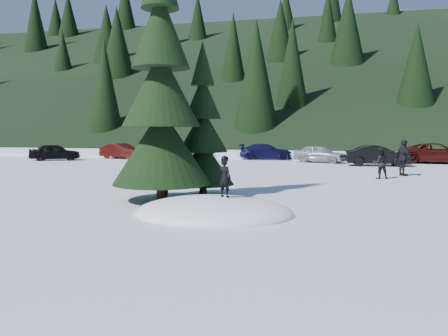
% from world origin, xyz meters
% --- Properties ---
extents(ground, '(200.00, 200.00, 0.00)m').
position_xyz_m(ground, '(0.00, 0.00, 0.00)').
color(ground, white).
rests_on(ground, ground).
extents(snow_mound, '(4.48, 3.52, 0.96)m').
position_xyz_m(snow_mound, '(0.00, 0.00, 0.00)').
color(snow_mound, white).
rests_on(snow_mound, ground).
extents(forest_hillside, '(200.00, 60.00, 25.00)m').
position_xyz_m(forest_hillside, '(0.00, 54.00, 12.50)').
color(forest_hillside, black).
rests_on(forest_hillside, ground).
extents(spruce_tall, '(3.20, 3.20, 8.60)m').
position_xyz_m(spruce_tall, '(-2.20, 1.80, 3.32)').
color(spruce_tall, black).
rests_on(spruce_tall, ground).
extents(spruce_short, '(2.20, 2.20, 5.37)m').
position_xyz_m(spruce_short, '(-1.20, 3.20, 2.10)').
color(spruce_short, black).
rests_on(spruce_short, ground).
extents(child_skier, '(0.46, 0.38, 1.06)m').
position_xyz_m(child_skier, '(0.31, 0.01, 1.01)').
color(child_skier, black).
rests_on(child_skier, snow_mound).
extents(adult_0, '(0.81, 0.68, 1.49)m').
position_xyz_m(adult_0, '(5.58, 10.18, 0.75)').
color(adult_0, black).
rests_on(adult_0, ground).
extents(adult_1, '(0.84, 1.16, 1.83)m').
position_xyz_m(adult_1, '(6.86, 11.77, 0.92)').
color(adult_1, black).
rests_on(adult_1, ground).
extents(car_0, '(3.94, 2.71, 1.25)m').
position_xyz_m(car_0, '(-16.97, 17.86, 0.62)').
color(car_0, black).
rests_on(car_0, ground).
extents(car_1, '(3.89, 2.05, 1.22)m').
position_xyz_m(car_1, '(-12.89, 20.80, 0.61)').
color(car_1, '#3B0E0A').
rests_on(car_1, ground).
extents(car_2, '(4.79, 2.74, 1.26)m').
position_xyz_m(car_2, '(-7.70, 22.22, 0.63)').
color(car_2, '#47474E').
rests_on(car_2, ground).
extents(car_3, '(4.31, 2.04, 1.21)m').
position_xyz_m(car_3, '(-1.42, 22.35, 0.61)').
color(car_3, '#0E0E33').
rests_on(car_3, ground).
extents(car_4, '(3.96, 2.64, 1.25)m').
position_xyz_m(car_4, '(2.69, 20.00, 0.63)').
color(car_4, '#92959A').
rests_on(car_4, ground).
extents(car_5, '(4.06, 1.61, 1.32)m').
position_xyz_m(car_5, '(6.34, 17.90, 0.66)').
color(car_5, black).
rests_on(car_5, ground).
extents(car_6, '(5.20, 2.76, 1.39)m').
position_xyz_m(car_6, '(10.65, 21.08, 0.70)').
color(car_6, '#3D0F0B').
rests_on(car_6, ground).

